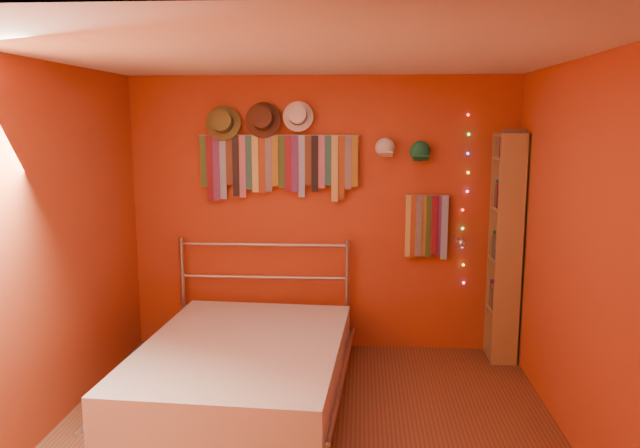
% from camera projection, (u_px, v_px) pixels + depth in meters
% --- Properties ---
extents(ground, '(3.50, 3.50, 0.00)m').
position_uv_depth(ground, '(305.00, 438.00, 4.19)').
color(ground, brown).
rests_on(ground, ground).
extents(back_wall, '(3.50, 0.02, 2.50)m').
position_uv_depth(back_wall, '(322.00, 215.00, 5.70)').
color(back_wall, '#9F3919').
rests_on(back_wall, ground).
extents(right_wall, '(0.02, 3.50, 2.50)m').
position_uv_depth(right_wall, '(585.00, 260.00, 3.86)').
color(right_wall, '#9F3919').
rests_on(right_wall, ground).
extents(left_wall, '(0.02, 3.50, 2.50)m').
position_uv_depth(left_wall, '(40.00, 252.00, 4.09)').
color(left_wall, '#9F3919').
rests_on(left_wall, ground).
extents(ceiling, '(3.50, 3.50, 0.02)m').
position_uv_depth(ceiling, '(304.00, 54.00, 3.77)').
color(ceiling, white).
rests_on(ceiling, back_wall).
extents(tie_rack, '(1.45, 0.03, 0.60)m').
position_uv_depth(tie_rack, '(277.00, 163.00, 5.58)').
color(tie_rack, '#A5A5AA').
rests_on(tie_rack, back_wall).
extents(small_tie_rack, '(0.40, 0.03, 0.59)m').
position_uv_depth(small_tie_rack, '(427.00, 225.00, 5.59)').
color(small_tie_rack, '#A5A5AA').
rests_on(small_tie_rack, back_wall).
extents(fedora_olive, '(0.32, 0.17, 0.31)m').
position_uv_depth(fedora_olive, '(222.00, 122.00, 5.52)').
color(fedora_olive, brown).
rests_on(fedora_olive, back_wall).
extents(fedora_brown, '(0.32, 0.18, 0.32)m').
position_uv_depth(fedora_brown, '(262.00, 119.00, 5.49)').
color(fedora_brown, '#4C2B1B').
rests_on(fedora_brown, back_wall).
extents(fedora_white, '(0.27, 0.15, 0.27)m').
position_uv_depth(fedora_white, '(298.00, 116.00, 5.47)').
color(fedora_white, white).
rests_on(fedora_white, back_wall).
extents(cap_white, '(0.18, 0.22, 0.18)m').
position_uv_depth(cap_white, '(385.00, 148.00, 5.51)').
color(cap_white, white).
rests_on(cap_white, back_wall).
extents(cap_green, '(0.18, 0.23, 0.18)m').
position_uv_depth(cap_green, '(420.00, 151.00, 5.49)').
color(cap_green, '#197145').
rests_on(cap_green, back_wall).
extents(fairy_lights, '(0.06, 0.02, 1.53)m').
position_uv_depth(fairy_lights, '(465.00, 201.00, 5.55)').
color(fairy_lights, '#FF3333').
rests_on(fairy_lights, back_wall).
extents(reading_lamp, '(0.07, 0.32, 0.09)m').
position_uv_depth(reading_lamp, '(461.00, 242.00, 5.41)').
color(reading_lamp, '#A5A5AA').
rests_on(reading_lamp, back_wall).
extents(bookshelf, '(0.25, 0.34, 2.00)m').
position_uv_depth(bookshelf, '(510.00, 247.00, 5.41)').
color(bookshelf, '#9D7E46').
rests_on(bookshelf, ground).
extents(bed, '(1.68, 2.19, 1.04)m').
position_uv_depth(bed, '(243.00, 369.00, 4.74)').
color(bed, '#A5A5AA').
rests_on(bed, ground).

